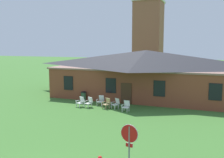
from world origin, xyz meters
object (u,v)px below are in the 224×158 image
lawn_chair_near_door (89,102)px  lawn_chair_left_end (101,100)px  stop_sign (129,141)px  lawn_chair_middle (107,103)px  lawn_chair_by_porch (81,102)px  lawn_chair_far_side (126,106)px  trash_bin (84,96)px  lawn_chair_right_end (116,103)px

lawn_chair_near_door → lawn_chair_left_end: size_ratio=1.00×
stop_sign → lawn_chair_middle: (-5.50, 11.12, -1.23)m
stop_sign → lawn_chair_left_end: (-6.49, 12.02, -1.23)m
stop_sign → lawn_chair_middle: 12.47m
lawn_chair_by_porch → lawn_chair_far_side: same height
lawn_chair_by_porch → lawn_chair_left_end: 1.97m
stop_sign → lawn_chair_left_end: 13.72m
lawn_chair_near_door → trash_bin: (-1.70, 2.20, -0.00)m
lawn_chair_left_end → trash_bin: (-2.42, 1.09, -0.00)m
lawn_chair_right_end → lawn_chair_far_side: bearing=-26.5°
stop_sign → lawn_chair_right_end: size_ratio=2.56×
lawn_chair_middle → lawn_chair_right_end: size_ratio=1.00×
trash_bin → lawn_chair_far_side: bearing=-23.7°
stop_sign → lawn_chair_middle: size_ratio=2.56×
lawn_chair_left_end → trash_bin: trash_bin is taller
lawn_chair_by_porch → stop_sign: bearing=-53.4°
lawn_chair_near_door → lawn_chair_by_porch: bearing=-172.9°
lawn_chair_near_door → lawn_chair_middle: size_ratio=1.00×
lawn_chair_by_porch → lawn_chair_middle: 2.55m
lawn_chair_near_door → stop_sign: bearing=-56.6°
stop_sign → lawn_chair_far_side: (-3.51, 10.74, -1.23)m
lawn_chair_near_door → lawn_chair_right_end: 2.56m
lawn_chair_right_end → lawn_chair_far_side: 1.30m
lawn_chair_middle → stop_sign: bearing=-63.7°
lawn_chair_right_end → trash_bin: bearing=157.1°
lawn_chair_by_porch → lawn_chair_right_end: 3.40m
lawn_chair_by_porch → lawn_chair_near_door: bearing=7.1°
stop_sign → lawn_chair_near_door: (-7.20, 10.92, -1.23)m
lawn_chair_right_end → lawn_chair_far_side: same height
lawn_chair_by_porch → lawn_chair_left_end: same height
lawn_chair_near_door → lawn_chair_middle: (1.70, 0.20, 0.00)m
lawn_chair_left_end → lawn_chair_right_end: size_ratio=1.00×
stop_sign → lawn_chair_by_porch: size_ratio=2.56×
lawn_chair_right_end → lawn_chair_far_side: (1.17, -0.58, 0.00)m
lawn_chair_by_porch → lawn_chair_middle: same height
stop_sign → lawn_chair_far_side: stop_sign is taller
lawn_chair_by_porch → lawn_chair_middle: size_ratio=1.00×
stop_sign → lawn_chair_by_porch: 13.53m
lawn_chair_middle → lawn_chair_far_side: bearing=-10.7°
lawn_chair_near_door → lawn_chair_middle: bearing=6.8°
lawn_chair_left_end → lawn_chair_far_side: bearing=-23.3°
lawn_chair_by_porch → lawn_chair_right_end: (3.36, 0.51, 0.00)m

